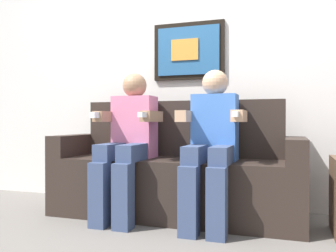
# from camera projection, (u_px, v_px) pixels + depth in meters

# --- Properties ---
(ground_plane) EXTENTS (5.59, 5.59, 0.00)m
(ground_plane) POSITION_uv_depth(u_px,v_px,m) (161.00, 228.00, 2.47)
(ground_plane) COLOR #66605B
(back_wall_assembly) EXTENTS (4.30, 0.10, 2.60)m
(back_wall_assembly) POSITION_uv_depth(u_px,v_px,m) (190.00, 57.00, 3.18)
(back_wall_assembly) COLOR silver
(back_wall_assembly) RESTS_ON ground_plane
(couch) EXTENTS (1.90, 0.58, 0.90)m
(couch) POSITION_uv_depth(u_px,v_px,m) (175.00, 176.00, 2.78)
(couch) COLOR #2D231E
(couch) RESTS_ON ground_plane
(person_on_left) EXTENTS (0.46, 0.56, 1.11)m
(person_on_left) POSITION_uv_depth(u_px,v_px,m) (128.00, 138.00, 2.71)
(person_on_left) COLOR pink
(person_on_left) RESTS_ON ground_plane
(person_on_right) EXTENTS (0.46, 0.56, 1.11)m
(person_on_right) POSITION_uv_depth(u_px,v_px,m) (212.00, 140.00, 2.51)
(person_on_right) COLOR #3F72CC
(person_on_right) RESTS_ON ground_plane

